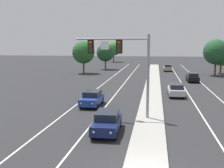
% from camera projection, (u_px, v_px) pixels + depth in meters
% --- Properties ---
extents(median_island, '(2.40, 110.00, 0.15)m').
position_uv_depth(median_island, '(151.00, 101.00, 31.85)').
color(median_island, '#9E9B93').
rests_on(median_island, ground).
extents(lane_stripe_oncoming_center, '(0.14, 100.00, 0.01)m').
position_uv_depth(lane_stripe_oncoming_center, '(118.00, 91.00, 39.42)').
color(lane_stripe_oncoming_center, silver).
rests_on(lane_stripe_oncoming_center, ground).
extents(lane_stripe_receding_center, '(0.14, 100.00, 0.01)m').
position_uv_depth(lane_stripe_receding_center, '(187.00, 92.00, 37.99)').
color(lane_stripe_receding_center, silver).
rests_on(lane_stripe_receding_center, ground).
extents(edge_stripe_left, '(0.14, 100.00, 0.01)m').
position_uv_depth(edge_stripe_left, '(95.00, 90.00, 39.93)').
color(edge_stripe_left, silver).
rests_on(edge_stripe_left, ground).
extents(edge_stripe_right, '(0.14, 100.00, 0.01)m').
position_uv_depth(edge_stripe_right, '(213.00, 93.00, 37.49)').
color(edge_stripe_right, silver).
rests_on(edge_stripe_right, ground).
extents(overhead_signal_mast, '(6.39, 0.44, 7.20)m').
position_uv_depth(overhead_signal_mast, '(125.00, 58.00, 24.23)').
color(overhead_signal_mast, gray).
rests_on(overhead_signal_mast, median_island).
extents(car_oncoming_navy, '(1.90, 4.50, 1.58)m').
position_uv_depth(car_oncoming_navy, '(107.00, 122.00, 20.92)').
color(car_oncoming_navy, '#141E4C').
rests_on(car_oncoming_navy, ground).
extents(car_oncoming_blue, '(1.87, 4.49, 1.58)m').
position_uv_depth(car_oncoming_blue, '(92.00, 98.00, 29.90)').
color(car_oncoming_blue, navy).
rests_on(car_oncoming_blue, ground).
extents(car_receding_silver, '(1.88, 4.49, 1.58)m').
position_uv_depth(car_receding_silver, '(176.00, 90.00, 35.20)').
color(car_receding_silver, '#B7B7BC').
rests_on(car_receding_silver, ground).
extents(car_receding_black, '(1.85, 4.48, 1.58)m').
position_uv_depth(car_receding_black, '(192.00, 77.00, 48.33)').
color(car_receding_black, black).
rests_on(car_receding_black, ground).
extents(car_receding_tan, '(1.85, 4.48, 1.58)m').
position_uv_depth(car_receding_tan, '(168.00, 68.00, 66.66)').
color(car_receding_tan, tan).
rests_on(car_receding_tan, ground).
extents(tree_far_right_c, '(3.79, 3.79, 5.48)m').
position_uv_depth(tree_far_right_c, '(221.00, 57.00, 60.89)').
color(tree_far_right_c, '#4C3823').
rests_on(tree_far_right_c, ground).
extents(tree_far_left_c, '(4.87, 4.87, 7.04)m').
position_uv_depth(tree_far_left_c, '(83.00, 52.00, 61.28)').
color(tree_far_left_c, '#4C3823').
rests_on(tree_far_left_c, ground).
extents(tree_far_right_b, '(5.11, 5.11, 7.39)m').
position_uv_depth(tree_far_right_b, '(216.00, 52.00, 56.93)').
color(tree_far_right_b, '#4C3823').
rests_on(tree_far_right_b, ground).
extents(tree_far_left_a, '(4.49, 4.49, 6.49)m').
position_uv_depth(tree_far_left_a, '(105.00, 53.00, 70.73)').
color(tree_far_left_a, '#4C3823').
rests_on(tree_far_left_a, ground).
extents(tree_far_left_b, '(4.99, 4.99, 7.22)m').
position_uv_depth(tree_far_left_b, '(114.00, 49.00, 98.67)').
color(tree_far_left_b, '#4C3823').
rests_on(tree_far_left_b, ground).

